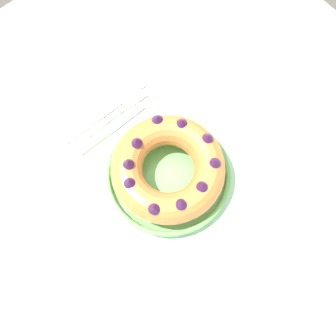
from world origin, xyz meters
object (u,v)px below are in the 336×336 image
serving_dish (168,175)px  cake_knife (107,132)px  fork (116,114)px  serving_knife (99,116)px  napkin (232,274)px  bundt_cake (168,168)px

serving_dish → cake_knife: serving_dish is taller
serving_dish → fork: size_ratio=1.32×
serving_dish → fork: 0.20m
serving_dish → serving_knife: serving_dish is taller
napkin → serving_knife: bearing=178.2°
fork → serving_knife: (-0.02, -0.03, 0.00)m
napkin → fork: bearing=173.9°
fork → cake_knife: (0.02, -0.05, 0.00)m
bundt_cake → fork: (-0.20, 0.01, -0.06)m
bundt_cake → serving_knife: bearing=-173.6°
fork → serving_knife: size_ratio=0.88×
serving_dish → bundt_cake: 0.05m
cake_knife → serving_knife: bearing=163.5°
fork → napkin: bearing=-5.8°
cake_knife → napkin: 0.43m
bundt_cake → cake_knife: (-0.18, -0.04, -0.06)m
bundt_cake → serving_knife: size_ratio=1.01×
serving_dish → cake_knife: 0.18m
fork → cake_knife: 0.05m
fork → serving_knife: 0.04m
fork → serving_dish: bearing=-2.1°
bundt_cake → cake_knife: bundt_cake is taller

